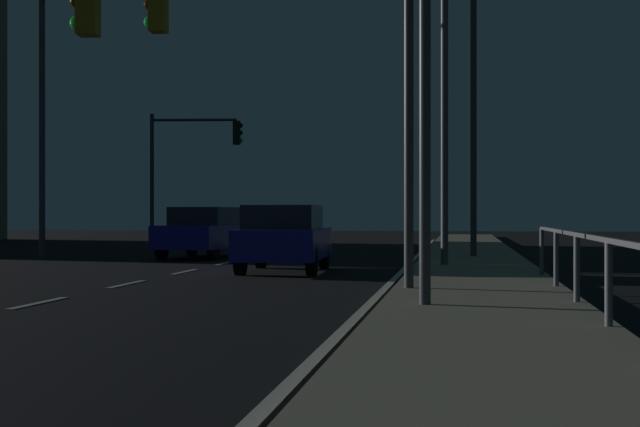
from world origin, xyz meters
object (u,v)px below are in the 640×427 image
street_lamp_corner (456,59)px  traffic_light_far_left (293,52)px  traffic_light_near_right (191,153)px  street_lamp_median (481,87)px  traffic_light_near_left (262,46)px  car (284,237)px  car_oncoming (203,231)px  street_lamp_across_street (48,98)px

street_lamp_corner → traffic_light_far_left: bearing=-109.9°
traffic_light_near_right → street_lamp_median: bearing=-39.7°
traffic_light_near_left → street_lamp_corner: street_lamp_corner is taller
traffic_light_near_left → traffic_light_far_left: 3.11m
traffic_light_near_right → street_lamp_corner: street_lamp_corner is taller
traffic_light_near_left → street_lamp_corner: (2.59, 10.48, 1.41)m
traffic_light_far_left → street_lamp_median: street_lamp_median is taller
car → traffic_light_near_right: traffic_light_near_right is taller
traffic_light_near_left → traffic_light_far_left: (-0.10, 3.08, 0.42)m
traffic_light_near_left → street_lamp_corner: size_ratio=0.60×
car_oncoming → car: bearing=-60.7°
car → street_lamp_median: (4.70, 6.10, 4.24)m
traffic_light_far_left → street_lamp_corner: street_lamp_corner is taller
traffic_light_near_left → street_lamp_median: (3.29, 15.54, 1.37)m
car → car_oncoming: 7.77m
car → street_lamp_corner: street_lamp_corner is taller
traffic_light_far_left → street_lamp_median: (3.39, 12.46, 0.95)m
traffic_light_far_left → street_lamp_corner: size_ratio=0.67×
street_lamp_median → traffic_light_near_right: bearing=140.3°
traffic_light_near_left → traffic_light_near_right: bearing=107.9°
traffic_light_far_left → street_lamp_across_street: size_ratio=0.71×
car_oncoming → street_lamp_across_street: street_lamp_across_street is taller
traffic_light_far_left → street_lamp_corner: 7.93m
car_oncoming → traffic_light_near_right: (-2.84, 8.76, 2.97)m
street_lamp_across_street → car_oncoming: bearing=28.5°
car → traffic_light_near_left: 9.96m
street_lamp_median → street_lamp_across_street: street_lamp_median is taller
car → traffic_light_near_right: 17.15m
car_oncoming → street_lamp_across_street: bearing=-151.5°
car → street_lamp_across_street: size_ratio=0.57×
street_lamp_across_street → traffic_light_far_left: bearing=-49.9°
car → traffic_light_near_left: traffic_light_near_left is taller
traffic_light_near_right → car: bearing=-66.8°
street_lamp_across_street → street_lamp_corner: size_ratio=0.95×
car_oncoming → street_lamp_across_street: 6.08m
car → street_lamp_across_street: bearing=149.9°
street_lamp_median → street_lamp_corner: street_lamp_corner is taller
car_oncoming → street_lamp_corner: street_lamp_corner is taller
street_lamp_across_street → street_lamp_corner: 12.39m
traffic_light_near_left → traffic_light_far_left: bearing=91.8°
street_lamp_corner → street_lamp_median: bearing=82.1°
street_lamp_across_street → traffic_light_near_right: bearing=83.6°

